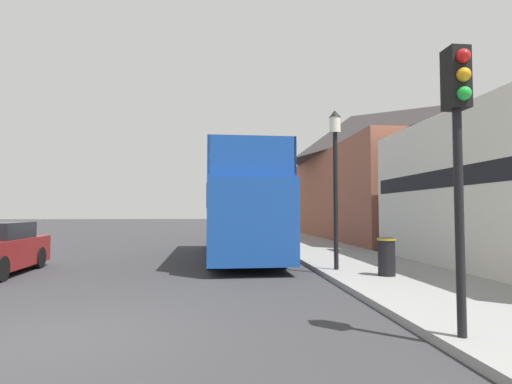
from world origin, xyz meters
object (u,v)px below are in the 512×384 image
at_px(parked_car_ahead_of_bus, 247,230).
at_px(tour_bus, 240,212).
at_px(traffic_signal, 458,124).
at_px(lamp_post_nearest, 335,159).
at_px(lamp_post_second, 284,178).
at_px(litter_bin, 387,255).
at_px(lamp_post_third, 266,189).

bearing_deg(parked_car_ahead_of_bus, tour_bus, -94.74).
bearing_deg(traffic_signal, tour_bus, 102.43).
bearing_deg(lamp_post_nearest, parked_car_ahead_of_bus, 97.18).
distance_m(lamp_post_nearest, lamp_post_second, 9.00).
relative_size(parked_car_ahead_of_bus, lamp_post_nearest, 0.91).
bearing_deg(tour_bus, parked_car_ahead_of_bus, 82.70).
bearing_deg(lamp_post_nearest, litter_bin, -51.12).
height_order(tour_bus, lamp_post_nearest, lamp_post_nearest).
relative_size(tour_bus, litter_bin, 9.78).
distance_m(lamp_post_nearest, litter_bin, 3.11).
height_order(parked_car_ahead_of_bus, lamp_post_second, lamp_post_second).
xyz_separation_m(lamp_post_nearest, lamp_post_second, (0.03, 9.00, 0.19)).
bearing_deg(traffic_signal, lamp_post_third, 89.12).
distance_m(tour_bus, lamp_post_third, 13.99).
height_order(lamp_post_nearest, lamp_post_second, lamp_post_second).
relative_size(traffic_signal, litter_bin, 3.98).
relative_size(traffic_signal, lamp_post_nearest, 0.84).
height_order(parked_car_ahead_of_bus, lamp_post_nearest, lamp_post_nearest).
distance_m(parked_car_ahead_of_bus, lamp_post_second, 5.01).
bearing_deg(lamp_post_third, lamp_post_nearest, -90.58).
xyz_separation_m(tour_bus, lamp_post_nearest, (2.53, -4.38, 1.56)).
bearing_deg(lamp_post_second, traffic_signal, -90.82).
distance_m(parked_car_ahead_of_bus, traffic_signal, 19.23).
xyz_separation_m(lamp_post_nearest, lamp_post_third, (0.18, 18.00, 0.12)).
bearing_deg(parked_car_ahead_of_bus, traffic_signal, -84.20).
xyz_separation_m(tour_bus, parked_car_ahead_of_bus, (0.92, 8.41, -1.08)).
xyz_separation_m(traffic_signal, litter_bin, (1.17, 5.04, -2.35)).
relative_size(lamp_post_second, lamp_post_third, 1.02).
bearing_deg(parked_car_ahead_of_bus, litter_bin, -77.99).
height_order(traffic_signal, lamp_post_second, lamp_post_second).
distance_m(tour_bus, lamp_post_nearest, 5.30).
relative_size(lamp_post_second, litter_bin, 5.03).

